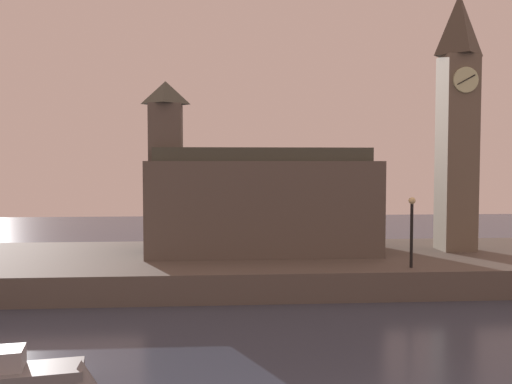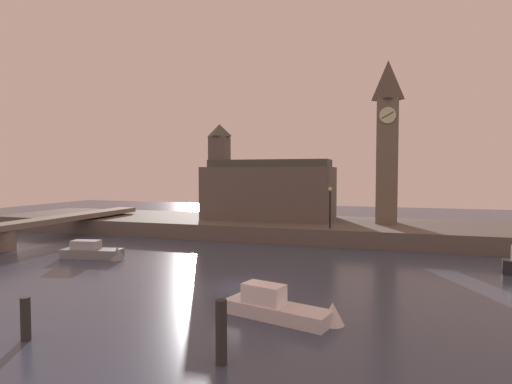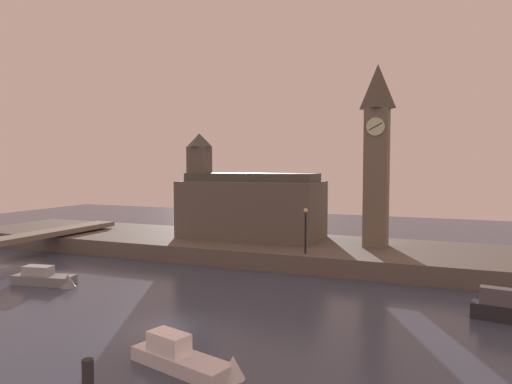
{
  "view_description": "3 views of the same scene",
  "coord_description": "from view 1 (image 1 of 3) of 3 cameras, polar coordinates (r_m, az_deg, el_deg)",
  "views": [
    {
      "loc": [
        -7.01,
        -12.72,
        6.95
      ],
      "look_at": [
        -4.91,
        16.51,
        5.41
      ],
      "focal_mm": 38.89,
      "sensor_mm": 36.0,
      "label": 1
    },
    {
      "loc": [
        7.72,
        -21.55,
        6.42
      ],
      "look_at": [
        -3.83,
        15.32,
        4.65
      ],
      "focal_mm": 28.87,
      "sensor_mm": 36.0,
      "label": 2
    },
    {
      "loc": [
        13.51,
        -20.94,
        8.68
      ],
      "look_at": [
        -2.19,
        17.66,
        6.25
      ],
      "focal_mm": 32.74,
      "sensor_mm": 36.0,
      "label": 3
    }
  ],
  "objects": [
    {
      "name": "far_embankment",
      "position": [
        34.03,
        7.91,
        -7.52
      ],
      "size": [
        70.0,
        12.0,
        1.5
      ],
      "primitive_type": "cube",
      "color": "#5B544C",
      "rests_on": "ground"
    },
    {
      "name": "clock_tower",
      "position": [
        36.77,
        20.01,
        7.17
      ],
      "size": [
        2.22,
        2.27,
        15.87
      ],
      "color": "#6B6051",
      "rests_on": "far_embankment"
    },
    {
      "name": "parliament_hall",
      "position": [
        34.38,
        -0.1,
        -0.79
      ],
      "size": [
        13.77,
        6.83,
        10.42
      ],
      "color": "#5B544C",
      "rests_on": "far_embankment"
    },
    {
      "name": "streetlamp",
      "position": [
        29.91,
        15.72,
        -3.13
      ],
      "size": [
        0.36,
        0.36,
        3.68
      ],
      "color": "black",
      "rests_on": "far_embankment"
    },
    {
      "name": "boat_cruiser_grey",
      "position": [
        19.1,
        -22.95,
        -17.1
      ],
      "size": [
        5.35,
        2.21,
        1.5
      ],
      "color": "gray",
      "rests_on": "ground"
    }
  ]
}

